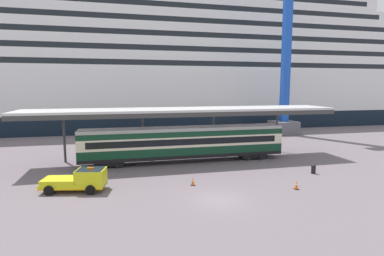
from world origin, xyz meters
The scene contains 9 objects.
ground_plane centered at (0.00, 0.00, 0.00)m, with size 400.00×400.00×0.00m, color slate.
cruise_ship centered at (-12.49, 52.68, 13.96)m, with size 175.61×31.91×42.47m.
platform_canopy centered at (-0.03, 13.20, 5.99)m, with size 36.17×5.91×6.24m.
train_carriage centered at (-0.03, 12.78, 2.31)m, with size 23.57×2.81×4.11m.
service_truck centered at (-10.72, 4.81, 0.99)m, with size 5.49×3.01×2.02m.
traffic_cone_near centered at (-1.11, 4.03, 0.38)m, with size 0.36×0.36×0.77m.
traffic_cone_mid centered at (7.28, 0.91, 0.38)m, with size 0.36×0.36×0.77m.
dockside_crane centered at (23.02, 29.64, 18.13)m, with size 13.29×4.40×58.00m.
quay_bollard centered at (11.70, 4.88, 0.52)m, with size 0.48×0.48×0.96m.
Camera 1 is at (-7.37, -21.80, 8.71)m, focal length 28.80 mm.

